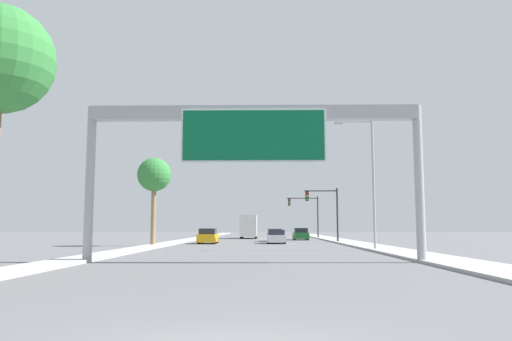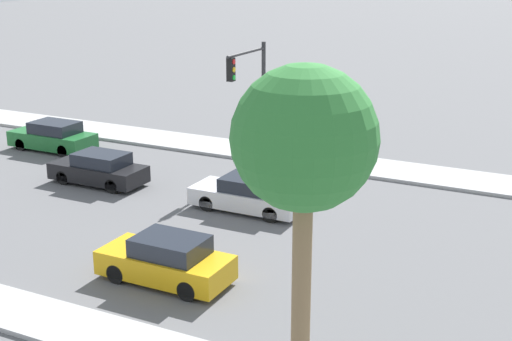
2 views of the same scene
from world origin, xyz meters
name	(u,v)px [view 2 (image 2 of 2)]	position (x,y,z in m)	size (l,w,h in m)	color
sidewalk_right	(88,129)	(9.50, 60.00, 0.07)	(3.00, 120.00, 0.15)	#ABABAB
car_far_center	(53,137)	(5.25, 58.77, 0.72)	(1.88, 4.63, 1.54)	#1E662D
car_far_left	(99,169)	(1.75, 52.92, 0.69)	(1.81, 4.42, 1.46)	black
car_near_right	(167,261)	(-5.25, 44.63, 0.72)	(1.83, 4.26, 1.54)	gold
car_mid_center	(249,194)	(1.75, 45.32, 0.67)	(1.88, 4.61, 1.41)	silver
traffic_light_near_intersection	(253,86)	(7.34, 48.00, 3.96)	(3.67, 0.32, 5.93)	#2D2D30
palm_tree_background	(304,144)	(-9.49, 38.22, 6.31)	(3.06, 3.06, 7.97)	#8C704C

